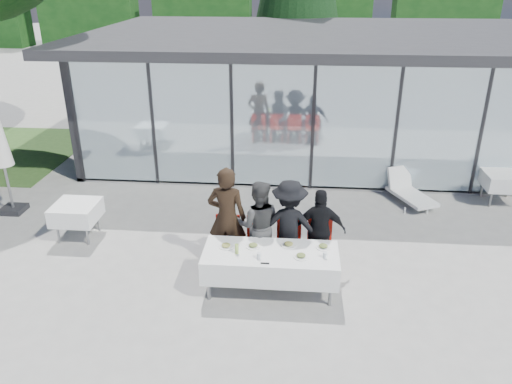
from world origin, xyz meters
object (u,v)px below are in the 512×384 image
(diner_d, at_px, (320,230))
(plate_d, at_px, (323,247))
(diner_chair_d, at_px, (319,243))
(dining_table, at_px, (271,263))
(plate_c, at_px, (289,244))
(folded_eyeglasses, at_px, (265,263))
(diner_a, at_px, (227,218))
(lounger, at_px, (408,191))
(diner_c, at_px, (289,225))
(plate_a, at_px, (226,246))
(diner_chair_a, at_px, (227,239))
(plate_b, at_px, (253,246))
(juice_bottle, at_px, (237,249))
(spare_table_right, at_px, (503,180))
(diner_chair_b, at_px, (258,240))
(diner_b, at_px, (258,225))
(diner_chair_c, at_px, (289,241))
(spare_table_left, at_px, (76,212))
(plate_extra, at_px, (301,256))

(diner_d, xyz_separation_m, plate_d, (0.04, -0.56, -0.01))
(diner_chair_d, bearing_deg, dining_table, -138.22)
(plate_c, relative_size, folded_eyeglasses, 1.75)
(diner_a, bearing_deg, lounger, -136.47)
(diner_c, distance_m, plate_a, 1.25)
(diner_c, bearing_deg, diner_chair_a, 4.15)
(plate_b, height_order, folded_eyeglasses, plate_b)
(juice_bottle, bearing_deg, spare_table_right, 35.56)
(diner_chair_b, relative_size, plate_c, 3.98)
(diner_b, bearing_deg, diner_chair_a, 1.38)
(diner_chair_c, bearing_deg, diner_b, 178.14)
(diner_c, relative_size, spare_table_left, 1.99)
(lounger, bearing_deg, plate_b, -131.53)
(plate_b, relative_size, spare_table_right, 0.28)
(dining_table, relative_size, diner_chair_b, 2.32)
(diner_chair_c, bearing_deg, spare_table_left, 169.61)
(juice_bottle, distance_m, folded_eyeglasses, 0.57)
(folded_eyeglasses, relative_size, spare_table_right, 0.16)
(plate_b, bearing_deg, plate_extra, -18.12)
(diner_chair_c, relative_size, diner_chair_d, 1.00)
(plate_b, relative_size, lounger, 0.17)
(dining_table, xyz_separation_m, diner_chair_a, (-0.83, 0.75, -0.00))
(plate_c, bearing_deg, juice_bottle, -159.39)
(dining_table, bearing_deg, juice_bottle, -170.54)
(diner_c, xyz_separation_m, spare_table_right, (4.90, 3.24, -0.30))
(plate_a, relative_size, juice_bottle, 1.46)
(folded_eyeglasses, xyz_separation_m, spare_table_left, (-3.96, 1.91, -0.20))
(diner_chair_b, bearing_deg, plate_b, -93.48)
(diner_c, relative_size, plate_b, 7.01)
(spare_table_right, bearing_deg, diner_chair_d, -143.11)
(diner_c, bearing_deg, spare_table_left, -6.92)
(spare_table_left, relative_size, spare_table_right, 1.00)
(diner_d, xyz_separation_m, lounger, (2.20, 3.14, -0.52))
(diner_chair_b, xyz_separation_m, diner_c, (0.55, 0.02, 0.32))
(spare_table_left, bearing_deg, diner_d, -9.02)
(diner_chair_a, relative_size, lounger, 0.67)
(plate_c, distance_m, plate_d, 0.58)
(diner_chair_c, xyz_separation_m, spare_table_right, (4.90, 3.26, 0.02))
(dining_table, relative_size, diner_chair_a, 2.32)
(plate_b, height_order, spare_table_right, plate_b)
(diner_chair_c, height_order, plate_d, diner_chair_c)
(diner_chair_c, xyz_separation_m, spare_table_left, (-4.32, 0.79, 0.02))
(diner_b, bearing_deg, plate_d, 153.30)
(diner_a, relative_size, diner_chair_b, 1.98)
(dining_table, bearing_deg, lounger, 52.11)
(folded_eyeglasses, height_order, spare_table_left, folded_eyeglasses)
(plate_extra, relative_size, spare_table_right, 0.28)
(diner_c, xyz_separation_m, spare_table_left, (-4.32, 0.77, -0.30))
(diner_chair_c, bearing_deg, spare_table_right, 33.65)
(folded_eyeglasses, bearing_deg, diner_chair_b, 99.92)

